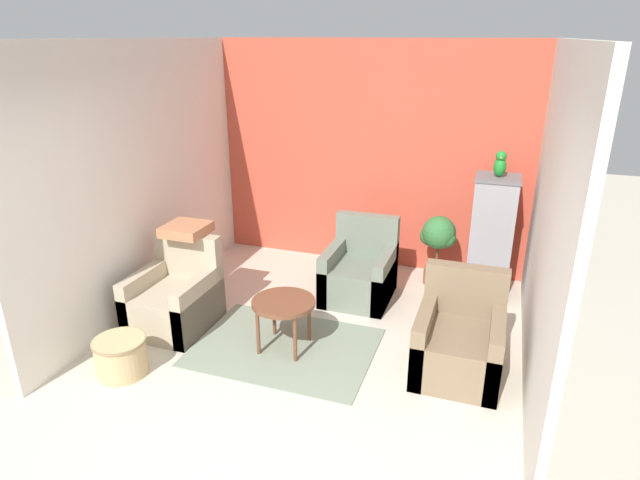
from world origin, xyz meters
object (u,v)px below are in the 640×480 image
Objects in this scene: birdcage at (491,237)px; potted_plant at (438,241)px; parrot at (500,165)px; armchair_right at (459,343)px; wicker_basket at (121,355)px; armchair_middle at (360,273)px; coffee_table at (284,306)px; armchair_left at (176,299)px.

birdcage is 1.63× the size of potted_plant.
birdcage is 0.82m from parrot.
wicker_basket is at bearing -160.19° from armchair_right.
birdcage is (1.35, 0.58, 0.40)m from armchair_middle.
wicker_basket is (-1.58, -2.12, -0.11)m from armchair_middle.
coffee_table is 1.35m from armchair_middle.
coffee_table is 1.30× the size of wicker_basket.
armchair_middle is (0.39, 1.28, -0.16)m from coffee_table.
birdcage is at bearing 84.75° from armchair_right.
wicker_basket is at bearing -130.48° from potted_plant.
armchair_left is at bearing -142.64° from armchair_middle.
armchair_left is at bearing -148.63° from parrot.
birdcage reaches higher than wicker_basket.
parrot reaches higher than coffee_table.
coffee_table is at bearing 35.20° from wicker_basket.
potted_plant is at bearing 103.81° from armchair_right.
potted_plant is (0.77, 0.63, 0.26)m from armchair_middle.
parrot reaches higher than armchair_middle.
armchair_middle is 1.53m from birdcage.
armchair_left is at bearing -148.67° from birdcage.
birdcage reaches higher than coffee_table.
armchair_left is 3.67m from parrot.
wicker_basket is at bearing -88.60° from armchair_left.
armchair_left is 1.94× the size of wicker_basket.
armchair_right is 1.00× the size of armchair_middle.
parrot is 4.20m from wicker_basket.
parrot is (-0.00, 0.00, 0.82)m from birdcage.
coffee_table is 1.23m from armchair_left.
potted_plant is 3.64m from wicker_basket.
armchair_left is 3.49m from birdcage.
armchair_middle is at bearing 37.36° from armchair_left.
wicker_basket is at bearing -144.80° from coffee_table.
wicker_basket is (-2.35, -2.75, -0.36)m from potted_plant.
potted_plant is at bearing 39.47° from armchair_middle.
armchair_right and armchair_middle have the same top height.
potted_plant reaches higher than wicker_basket.
birdcage is (0.16, 1.70, 0.40)m from armchair_right.
wicker_basket is (0.02, -0.90, -0.11)m from armchair_left.
potted_plant is 1.84× the size of wicker_basket.
armchair_left is 2.02m from armchair_middle.
wicker_basket is at bearing -137.40° from parrot.
coffee_table is 1.49m from wicker_basket.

